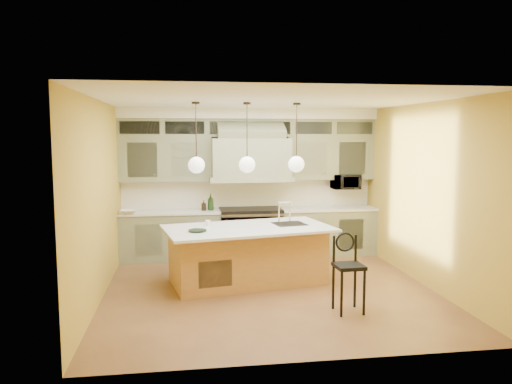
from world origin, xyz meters
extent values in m
plane|color=brown|center=(0.00, 0.00, 0.00)|extent=(5.00, 5.00, 0.00)
plane|color=white|center=(0.00, 0.00, 2.90)|extent=(5.00, 5.00, 0.00)
plane|color=#B39331|center=(0.00, 2.50, 1.45)|extent=(5.00, 0.00, 5.00)
plane|color=#B39331|center=(0.00, -2.50, 1.45)|extent=(5.00, 0.00, 5.00)
plane|color=#B39331|center=(-2.50, 0.00, 1.45)|extent=(0.00, 5.00, 5.00)
plane|color=#B39331|center=(2.50, 0.00, 1.45)|extent=(0.00, 5.00, 5.00)
cube|color=gray|center=(-1.55, 2.17, 0.45)|extent=(1.90, 0.65, 0.90)
cube|color=gray|center=(1.55, 2.17, 0.45)|extent=(1.90, 0.65, 0.90)
cube|color=silver|center=(-1.55, 2.17, 0.92)|extent=(1.90, 0.68, 0.04)
cube|color=silver|center=(1.55, 2.17, 0.92)|extent=(1.90, 0.68, 0.04)
cube|color=silver|center=(0.00, 2.48, 1.22)|extent=(5.00, 0.04, 0.56)
cube|color=gray|center=(-1.62, 2.33, 1.93)|extent=(1.75, 0.35, 0.85)
cube|color=gray|center=(1.62, 2.33, 1.93)|extent=(1.75, 0.35, 0.85)
cube|color=gray|center=(0.00, 2.15, 1.95)|extent=(1.50, 0.70, 0.75)
cube|color=gray|center=(0.00, 2.15, 1.55)|extent=(1.60, 0.76, 0.10)
cube|color=#333833|center=(0.00, 2.33, 2.53)|extent=(5.00, 0.35, 0.35)
cube|color=white|center=(0.00, 2.31, 2.80)|extent=(5.00, 0.47, 0.20)
cube|color=silver|center=(0.00, 2.15, 0.45)|extent=(1.20, 0.70, 0.90)
cube|color=black|center=(0.00, 2.15, 0.93)|extent=(1.20, 0.70, 0.06)
cube|color=silver|center=(0.00, 1.83, 0.78)|extent=(1.20, 0.06, 0.14)
cube|color=#9D6E37|center=(-0.28, 0.45, 0.44)|extent=(2.55, 1.56, 0.88)
cube|color=silver|center=(-0.27, 0.40, 0.90)|extent=(2.85, 1.86, 0.04)
cube|color=black|center=(0.44, 0.59, 0.90)|extent=(0.59, 0.54, 0.05)
cylinder|color=black|center=(0.75, -1.28, 0.31)|extent=(0.04, 0.04, 0.62)
cylinder|color=black|center=(1.07, -1.26, 0.31)|extent=(0.04, 0.04, 0.62)
cylinder|color=black|center=(0.73, -0.96, 0.31)|extent=(0.04, 0.04, 0.62)
cylinder|color=black|center=(1.05, -0.94, 0.31)|extent=(0.04, 0.04, 0.62)
cube|color=black|center=(0.90, -1.11, 0.64)|extent=(0.39, 0.39, 0.05)
torus|color=black|center=(0.89, -0.95, 0.93)|extent=(0.27, 0.04, 0.27)
imported|color=black|center=(1.95, 2.25, 1.45)|extent=(0.54, 0.37, 0.30)
imported|color=black|center=(-0.78, 2.15, 1.10)|extent=(0.13, 0.13, 0.32)
imported|color=black|center=(-0.91, 2.15, 1.04)|extent=(0.09, 0.10, 0.20)
imported|color=white|center=(-2.30, 1.92, 0.98)|extent=(0.32, 0.32, 0.08)
imported|color=white|center=(-0.91, 0.66, 0.96)|extent=(0.10, 0.10, 0.08)
cylinder|color=#2D2319|center=(-1.08, 0.45, 2.88)|extent=(0.12, 0.12, 0.03)
cylinder|color=#2D2319|center=(-1.08, 0.45, 2.44)|extent=(0.02, 0.02, 0.93)
sphere|color=white|center=(-1.08, 0.45, 1.92)|extent=(0.26, 0.26, 0.26)
cylinder|color=#2D2319|center=(-0.28, 0.45, 2.88)|extent=(0.12, 0.12, 0.03)
cylinder|color=#2D2319|center=(-0.28, 0.45, 2.44)|extent=(0.02, 0.02, 0.93)
sphere|color=white|center=(-0.28, 0.45, 1.92)|extent=(0.26, 0.26, 0.26)
cylinder|color=#2D2319|center=(0.52, 0.45, 2.88)|extent=(0.12, 0.12, 0.03)
cylinder|color=#2D2319|center=(0.52, 0.45, 2.44)|extent=(0.02, 0.02, 0.93)
sphere|color=white|center=(0.52, 0.45, 1.92)|extent=(0.26, 0.26, 0.26)
camera|label=1|loc=(-1.27, -7.41, 2.39)|focal=35.00mm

